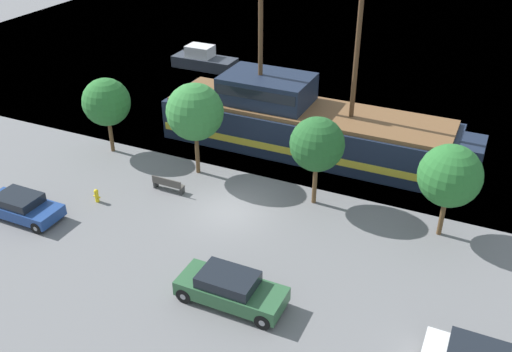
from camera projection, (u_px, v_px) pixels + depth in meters
name	position (u px, v px, depth m)	size (l,w,h in m)	color
ground_plane	(230.00, 210.00, 30.19)	(160.00, 160.00, 0.00)	slate
water_surface	(406.00, 17.00, 64.78)	(80.00, 80.00, 0.00)	teal
pirate_ship	(304.00, 125.00, 35.52)	(19.57, 4.68, 11.44)	#192338
moored_boat_dockside	(204.00, 60.00, 49.38)	(5.59, 2.06, 1.93)	#2D333D
parked_car_curb_front	(231.00, 289.00, 23.76)	(4.62, 1.88, 1.43)	#2D5B38
parked_car_curb_mid	(21.00, 206.00, 29.35)	(4.25, 1.84, 1.29)	navy
fire_hydrant	(97.00, 195.00, 30.75)	(0.42, 0.25, 0.76)	yellow
bench_promenade_east	(168.00, 184.00, 31.68)	(1.85, 0.45, 0.85)	#4C4742
tree_row_east	(106.00, 102.00, 34.49)	(2.92, 2.92, 4.78)	brown
tree_row_mideast	(195.00, 112.00, 31.82)	(3.26, 3.26, 5.50)	brown
tree_row_midwest	(317.00, 144.00, 29.13)	(2.85, 2.85, 4.95)	brown
tree_row_west	(450.00, 176.00, 26.71)	(3.02, 3.02, 4.85)	brown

